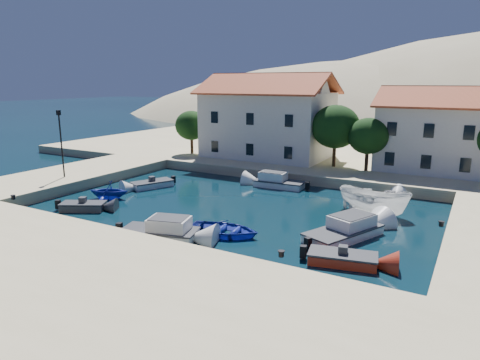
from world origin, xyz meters
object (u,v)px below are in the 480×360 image
at_px(rowboat_south, 224,235).
at_px(boat_east, 373,213).
at_px(building_mid, 433,128).
at_px(building_left, 268,115).
at_px(lamppost, 61,137).
at_px(cabin_cruiser_south, 160,231).
at_px(cabin_cruiser_east, 344,231).

bearing_deg(rowboat_south, boat_east, -45.17).
bearing_deg(building_mid, building_left, -176.82).
distance_m(building_mid, boat_east, 15.99).
relative_size(building_mid, boat_east, 1.88).
bearing_deg(building_left, lamppost, -119.90).
xyz_separation_m(cabin_cruiser_south, cabin_cruiser_east, (10.19, 5.76, 0.00)).
height_order(building_left, lamppost, building_left).
bearing_deg(cabin_cruiser_east, lamppost, 112.10).
height_order(building_mid, rowboat_south, building_mid).
relative_size(building_mid, lamppost, 1.69).
bearing_deg(lamppost, rowboat_south, -10.25).
bearing_deg(rowboat_south, cabin_cruiser_east, -73.10).
relative_size(lamppost, rowboat_south, 1.31).
height_order(building_mid, cabin_cruiser_south, building_mid).
height_order(cabin_cruiser_east, boat_east, cabin_cruiser_east).
distance_m(lamppost, cabin_cruiser_east, 27.14).
bearing_deg(boat_east, cabin_cruiser_south, 148.28).
xyz_separation_m(lamppost, cabin_cruiser_east, (26.80, -0.39, -4.28)).
distance_m(cabin_cruiser_south, cabin_cruiser_east, 11.71).
distance_m(lamppost, cabin_cruiser_south, 18.22).
height_order(building_mid, cabin_cruiser_east, building_mid).
relative_size(building_mid, rowboat_south, 2.21).
bearing_deg(cabin_cruiser_south, cabin_cruiser_east, 13.64).
bearing_deg(boat_east, cabin_cruiser_east, -174.39).
bearing_deg(building_left, cabin_cruiser_east, -53.11).
distance_m(building_left, building_mid, 18.04).
bearing_deg(lamppost, boat_east, 12.55).
xyz_separation_m(lamppost, cabin_cruiser_south, (16.61, -6.15, -4.28)).
distance_m(building_left, cabin_cruiser_south, 27.20).
bearing_deg(lamppost, building_mid, 35.45).
xyz_separation_m(building_left, cabin_cruiser_south, (5.11, -26.15, -5.46)).
bearing_deg(rowboat_south, lamppost, 72.12).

